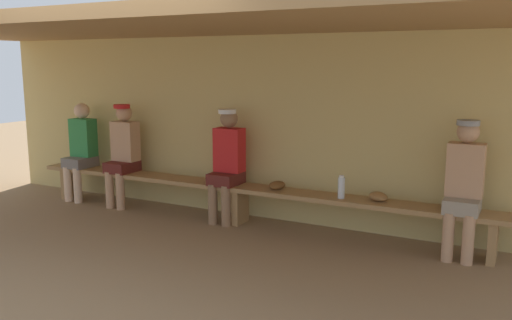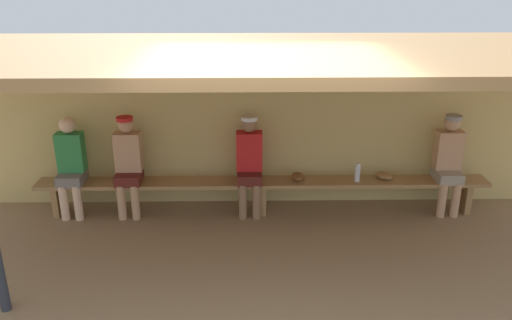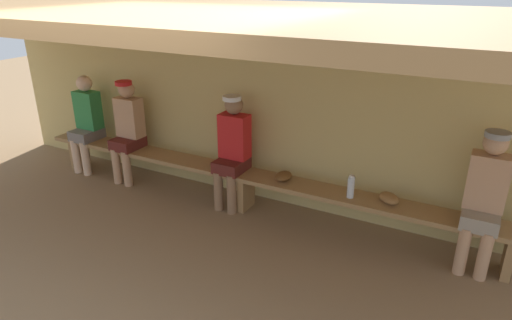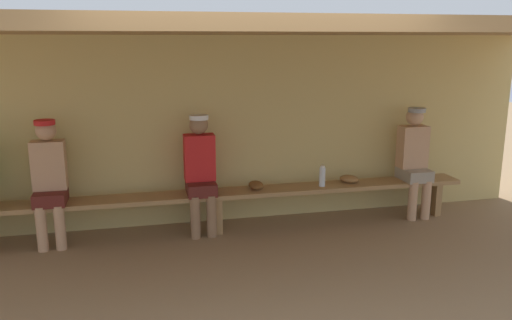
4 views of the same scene
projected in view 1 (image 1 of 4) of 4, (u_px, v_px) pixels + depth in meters
name	position (u px, v px, depth m)	size (l,w,h in m)	color
ground_plane	(160.00, 266.00, 5.07)	(24.00, 24.00, 0.00)	#8C6D4C
back_wall	(258.00, 127.00, 6.62)	(8.00, 0.20, 2.20)	tan
dugout_roof	(197.00, 23.00, 5.28)	(8.00, 2.80, 0.12)	#9E7547
bench	(240.00, 191.00, 6.36)	(6.00, 0.36, 0.46)	#9E7547
player_with_sunglasses	(464.00, 182.00, 5.18)	(0.34, 0.42, 1.34)	gray
player_in_white	(123.00, 150.00, 7.10)	(0.34, 0.42, 1.34)	#591E19
player_rightmost	(227.00, 160.00, 6.38)	(0.34, 0.42, 1.34)	#591E19
player_shirtless_tan	(81.00, 147.00, 7.44)	(0.34, 0.42, 1.34)	slate
water_bottle_orange	(341.00, 187.00, 5.72)	(0.07, 0.07, 0.25)	silver
baseball_glove_dark_brown	(277.00, 185.00, 6.15)	(0.24, 0.17, 0.09)	brown
baseball_glove_worn	(378.00, 196.00, 5.63)	(0.24, 0.17, 0.09)	olive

